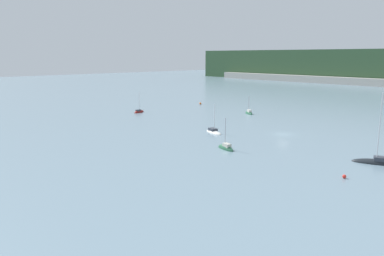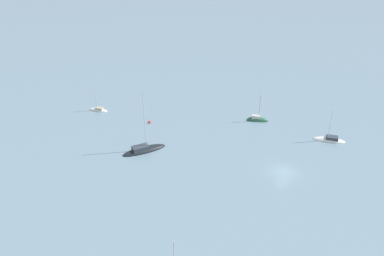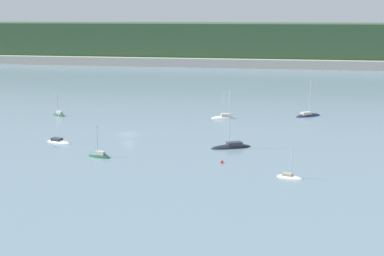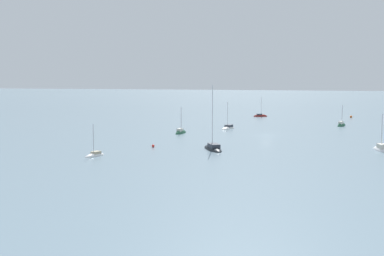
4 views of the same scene
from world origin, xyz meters
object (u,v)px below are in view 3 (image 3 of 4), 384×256
Objects in this scene: sailboat_1 at (289,178)px; sailboat_3 at (308,116)px; sailboat_4 at (224,118)px; mooring_buoy_1 at (222,162)px; sailboat_0 at (59,115)px; sailboat_5 at (99,156)px; sailboat_7 at (231,147)px; sailboat_2 at (59,142)px.

sailboat_1 is 0.59× the size of sailboat_3.
sailboat_4 is 43.95m from mooring_buoy_1.
sailboat_5 is at bearing 150.08° from sailboat_0.
sailboat_4 reaches higher than sailboat_1.
sailboat_1 is 58.06m from sailboat_3.
sailboat_0 is at bearing 141.83° from mooring_buoy_1.
sailboat_7 is 12.06m from mooring_buoy_1.
sailboat_4 is at bearing 64.26° from sailboat_2.
sailboat_0 is 32.29m from sailboat_2.
sailboat_1 is 22.70m from sailboat_7.
sailboat_0 is 0.89× the size of sailboat_2.
sailboat_2 is at bearing 165.11° from mooring_buoy_1.
sailboat_5 reaches higher than sailboat_1.
sailboat_4 is 1.07× the size of sailboat_5.
mooring_buoy_1 is at bearing 62.61° from sailboat_7.
sailboat_0 is 0.94× the size of sailboat_5.
sailboat_4 is 47.73m from sailboat_5.
sailboat_5 is (-19.38, -43.61, -0.02)m from sailboat_4.
mooring_buoy_1 is at bearing 169.77° from sailboat_1.
sailboat_2 reaches higher than sailboat_1.
sailboat_3 is (67.49, 11.26, -0.00)m from sailboat_0.
sailboat_3 is 65.52m from sailboat_5.
sailboat_0 is 0.52× the size of sailboat_7.
sailboat_7 is 22.28× the size of mooring_buoy_1.
sailboat_1 is at bearing -1.11° from sailboat_2.
mooring_buoy_1 is (37.08, -9.86, 0.18)m from sailboat_2.
sailboat_2 is at bearing -177.93° from sailboat_3.
sailboat_1 is at bearing -29.86° from mooring_buoy_1.
sailboat_3 reaches higher than sailboat_2.
sailboat_7 reaches higher than sailboat_4.
mooring_buoy_1 is (-0.51, -12.05, 0.15)m from sailboat_7.
sailboat_2 reaches higher than sailboat_0.
sailboat_2 reaches higher than sailboat_5.
sailboat_1 is at bearing 96.39° from sailboat_4.
sailboat_4 is at bearing -100.43° from sailboat_5.
sailboat_4 is 13.14× the size of mooring_buoy_1.
sailboat_7 is at bearing -140.64° from sailboat_5.
sailboat_0 reaches higher than mooring_buoy_1.
sailboat_0 is at bearing -53.36° from sailboat_7.
sailboat_4 reaches higher than mooring_buoy_1.
sailboat_4 is 32.08m from sailboat_7.
sailboat_2 is 0.99× the size of sailboat_4.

